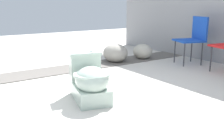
# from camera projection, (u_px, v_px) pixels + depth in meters

# --- Properties ---
(ground_plane) EXTENTS (14.00, 14.00, 0.00)m
(ground_plane) POSITION_uv_depth(u_px,v_px,m) (82.00, 98.00, 2.99)
(ground_plane) COLOR beige
(gravel_strip) EXTENTS (0.56, 8.00, 0.01)m
(gravel_strip) POSITION_uv_depth(u_px,v_px,m) (70.00, 68.00, 4.35)
(gravel_strip) COLOR #605B56
(gravel_strip) RESTS_ON ground
(toilet) EXTENTS (0.70, 0.52, 0.52)m
(toilet) POSITION_uv_depth(u_px,v_px,m) (90.00, 81.00, 2.88)
(toilet) COLOR #B2C6B7
(toilet) RESTS_ON ground
(folding_chair_left) EXTENTS (0.56, 0.56, 0.83)m
(folding_chair_left) POSITION_uv_depth(u_px,v_px,m) (194.00, 35.00, 4.62)
(folding_chair_left) COLOR #1947B2
(folding_chair_left) RESTS_ON ground
(boulder_near) EXTENTS (0.56, 0.51, 0.34)m
(boulder_near) POSITION_uv_depth(u_px,v_px,m) (115.00, 53.00, 4.83)
(boulder_near) COLOR gray
(boulder_near) RESTS_ON ground
(boulder_far) EXTENTS (0.47, 0.46, 0.29)m
(boulder_far) POSITION_uv_depth(u_px,v_px,m) (143.00, 51.00, 5.12)
(boulder_far) COLOR #ADA899
(boulder_far) RESTS_ON ground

